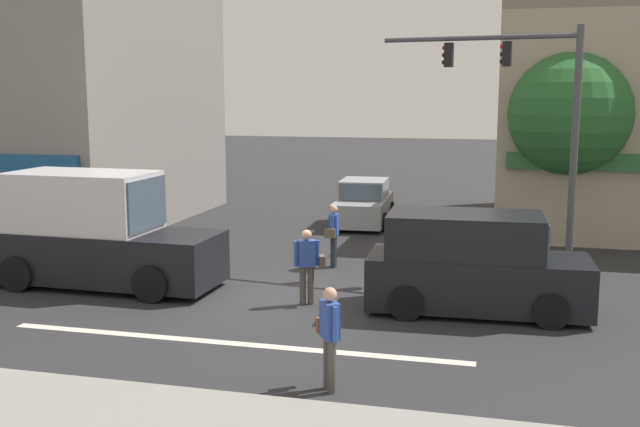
# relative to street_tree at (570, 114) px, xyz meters

# --- Properties ---
(ground_plane) EXTENTS (120.00, 120.00, 0.00)m
(ground_plane) POSITION_rel_street_tree_xyz_m (-6.62, -7.43, -3.97)
(ground_plane) COLOR #2B2B2D
(lane_marking_stripe) EXTENTS (9.00, 0.24, 0.01)m
(lane_marking_stripe) POSITION_rel_street_tree_xyz_m (-6.62, -10.93, -3.97)
(lane_marking_stripe) COLOR silver
(lane_marking_stripe) RESTS_ON ground
(building_left_block) EXTENTS (12.47, 10.68, 9.72)m
(building_left_block) POSITION_rel_street_tree_xyz_m (-19.42, 0.60, 0.88)
(building_left_block) COLOR gray
(building_left_block) RESTS_ON ground
(street_tree) EXTENTS (3.64, 3.64, 5.81)m
(street_tree) POSITION_rel_street_tree_xyz_m (0.00, 0.00, 0.00)
(street_tree) COLOR #4C3823
(street_tree) RESTS_ON ground
(utility_pole_near_left) EXTENTS (1.40, 0.22, 8.38)m
(utility_pole_near_left) POSITION_rel_street_tree_xyz_m (-14.70, -4.19, 0.37)
(utility_pole_near_left) COLOR brown
(utility_pole_near_left) RESTS_ON ground
(traffic_light_mast) EXTENTS (4.85, 0.83, 6.20)m
(traffic_light_mast) POSITION_rel_street_tree_xyz_m (-1.15, -4.37, 0.20)
(traffic_light_mast) COLOR #47474C
(traffic_light_mast) RESTS_ON ground
(box_truck_crossing_rightbound) EXTENTS (5.65, 2.35, 2.75)m
(box_truck_crossing_rightbound) POSITION_rel_street_tree_xyz_m (-11.23, -7.71, -2.72)
(box_truck_crossing_rightbound) COLOR black
(box_truck_crossing_rightbound) RESTS_ON ground
(sedan_approaching_near) EXTENTS (2.04, 4.18, 1.58)m
(sedan_approaching_near) POSITION_rel_street_tree_xyz_m (-6.62, 2.25, -3.26)
(sedan_approaching_near) COLOR #999EA3
(sedan_approaching_near) RESTS_ON ground
(van_crossing_center) EXTENTS (4.67, 2.18, 2.11)m
(van_crossing_center) POSITION_rel_street_tree_xyz_m (-2.34, -7.73, -2.97)
(van_crossing_center) COLOR black
(van_crossing_center) RESTS_ON ground
(pedestrian_foreground_with_bag) EXTENTS (0.49, 0.66, 1.67)m
(pedestrian_foreground_with_bag) POSITION_rel_street_tree_xyz_m (-4.31, -12.64, -3.02)
(pedestrian_foreground_with_bag) COLOR #4C4742
(pedestrian_foreground_with_bag) RESTS_ON ground
(pedestrian_mid_crossing) EXTENTS (0.68, 0.43, 1.67)m
(pedestrian_mid_crossing) POSITION_rel_street_tree_xyz_m (-5.89, -8.07, -3.02)
(pedestrian_mid_crossing) COLOR #4C4742
(pedestrian_mid_crossing) RESTS_ON ground
(pedestrian_far_side) EXTENTS (0.29, 0.67, 1.67)m
(pedestrian_far_side) POSITION_rel_street_tree_xyz_m (-6.15, -4.49, -3.02)
(pedestrian_far_side) COLOR #232838
(pedestrian_far_side) RESTS_ON ground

